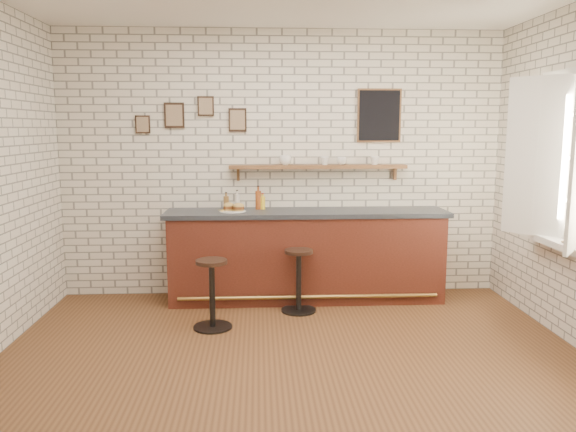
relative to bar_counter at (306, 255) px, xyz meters
name	(u,v)px	position (x,y,z in m)	size (l,w,h in m)	color
ground	(293,361)	(-0.26, -1.70, -0.51)	(5.00, 5.00, 0.00)	brown
bar_counter	(306,255)	(0.00, 0.00, 0.00)	(3.10, 0.65, 1.01)	#542116
sandwich_plate	(233,211)	(-0.81, -0.03, 0.51)	(0.28, 0.28, 0.01)	white
ciabatta_sandwich	(234,207)	(-0.80, -0.03, 0.56)	(0.26, 0.18, 0.08)	tan
potato_chips	(231,210)	(-0.83, -0.03, 0.52)	(0.26, 0.19, 0.00)	gold
bitters_bottle_brown	(226,202)	(-0.89, 0.13, 0.58)	(0.06, 0.06, 0.20)	brown
bitters_bottle_white	(237,202)	(-0.77, 0.13, 0.59)	(0.06, 0.06, 0.22)	silver
bitters_bottle_amber	(258,200)	(-0.53, 0.13, 0.61)	(0.06, 0.06, 0.27)	brown
condiment_bottle_yellow	(263,203)	(-0.48, 0.13, 0.58)	(0.06, 0.06, 0.18)	yellow
bar_stool_left	(212,292)	(-0.98, -0.88, -0.15)	(0.39, 0.39, 0.67)	black
bar_stool_right	(299,278)	(-0.12, -0.42, -0.15)	(0.38, 0.38, 0.66)	black
wall_shelf	(318,167)	(0.14, 0.20, 0.97)	(2.00, 0.18, 0.18)	brown
shelf_cup_a	(285,160)	(-0.23, 0.20, 1.05)	(0.14, 0.14, 0.11)	white
shelf_cup_b	(325,161)	(0.22, 0.20, 1.04)	(0.10, 0.10, 0.09)	white
shelf_cup_c	(342,161)	(0.41, 0.20, 1.04)	(0.11, 0.11, 0.09)	white
shelf_cup_d	(375,160)	(0.79, 0.20, 1.04)	(0.10, 0.10, 0.10)	white
back_wall_decor	(302,116)	(-0.03, 0.28, 1.54)	(2.96, 0.02, 0.56)	black
window_sill	(563,244)	(2.14, -1.40, 0.39)	(0.20, 1.35, 0.06)	white
casement_window	(564,159)	(2.10, -1.40, 1.14)	(0.40, 1.30, 1.56)	white
book_lower	(572,244)	(2.12, -1.58, 0.43)	(0.16, 0.21, 0.02)	tan
book_upper	(571,241)	(2.12, -1.56, 0.45)	(0.18, 0.24, 0.02)	tan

